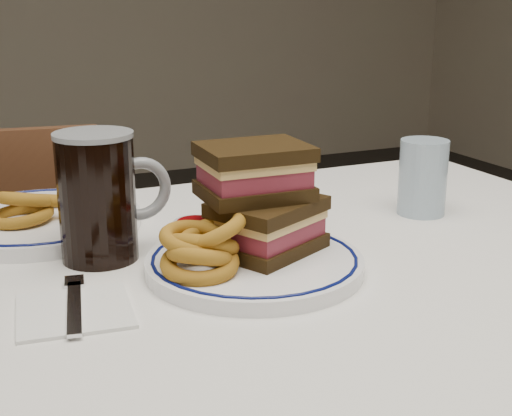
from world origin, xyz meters
name	(u,v)px	position (x,y,z in m)	size (l,w,h in m)	color
dining_table	(232,354)	(0.00, 0.00, 0.64)	(1.27, 0.87, 0.75)	silver
chair_far	(10,302)	(-0.21, 0.72, 0.46)	(0.44, 0.44, 0.84)	#462716
main_plate	(254,263)	(0.03, 0.00, 0.76)	(0.26, 0.26, 0.02)	white
reuben_sandwich	(261,198)	(0.05, 0.02, 0.83)	(0.16, 0.15, 0.13)	black
onion_rings_main	(202,247)	(-0.04, -0.01, 0.80)	(0.11, 0.10, 0.08)	brown
ketchup_ramekin	(196,232)	(-0.02, 0.07, 0.79)	(0.06, 0.06, 0.03)	silver
beer_mug	(100,195)	(-0.13, 0.12, 0.83)	(0.15, 0.10, 0.16)	black
water_glass	(423,177)	(0.36, 0.11, 0.81)	(0.07, 0.07, 0.11)	#9CB4C9
far_plate	(39,220)	(-0.18, 0.28, 0.76)	(0.29, 0.29, 0.02)	white
onion_rings_far	(33,206)	(-0.19, 0.27, 0.79)	(0.14, 0.11, 0.06)	brown
napkin_fork	(75,309)	(-0.19, -0.03, 0.75)	(0.13, 0.16, 0.01)	white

